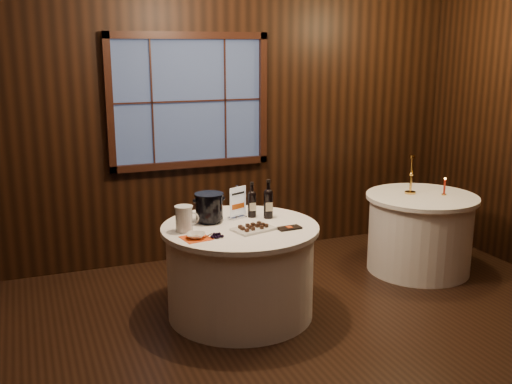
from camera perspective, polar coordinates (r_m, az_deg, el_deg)
name	(u,v)px	position (r m, az deg, el deg)	size (l,w,h in m)	color
ground	(290,372)	(4.31, 3.30, -16.75)	(6.00, 6.00, 0.00)	black
back_wall	(189,112)	(6.09, -6.41, 7.62)	(6.00, 0.10, 3.00)	black
main_table	(240,270)	(4.98, -1.50, -7.44)	(1.28, 1.28, 0.77)	white
side_table	(420,233)	(6.15, 15.32, -3.75)	(1.08, 1.08, 0.77)	white
sign_stand	(237,207)	(5.03, -1.80, -1.46)	(0.17, 0.13, 0.28)	silver
port_bottle_left	(252,202)	(5.06, -0.39, -0.95)	(0.07, 0.08, 0.30)	black
port_bottle_right	(268,201)	(5.03, 1.18, -0.90)	(0.08, 0.09, 0.33)	black
ice_bucket	(209,207)	(4.92, -4.48, -1.44)	(0.24, 0.24, 0.24)	black
chocolate_plate	(254,228)	(4.73, -0.24, -3.44)	(0.36, 0.29, 0.05)	silver
chocolate_box	(289,228)	(4.77, 3.19, -3.44)	(0.19, 0.09, 0.02)	black
grape_bunch	(216,235)	(4.56, -3.78, -4.12)	(0.16, 0.09, 0.04)	black
glass_pitcher	(184,219)	(4.71, -6.86, -2.52)	(0.19, 0.14, 0.21)	silver
orange_napkin	(196,238)	(4.56, -5.74, -4.39)	(0.20, 0.20, 0.00)	#DD4312
cracker_bowl	(196,236)	(4.55, -5.74, -4.16)	(0.14, 0.14, 0.04)	silver
brass_candlestick	(411,180)	(6.06, 14.54, 1.14)	(0.11, 0.11, 0.38)	gold
red_candle	(444,188)	(6.10, 17.51, 0.36)	(0.05, 0.05, 0.17)	gold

